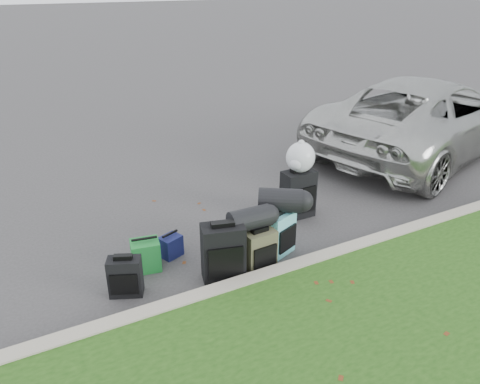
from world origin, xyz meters
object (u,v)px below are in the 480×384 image
suitcase_olive (259,250)px  tote_green (146,255)px  tote_navy (171,246)px  suitcase_large_black_left (223,253)px  suv (426,116)px  suitcase_teal (279,233)px  suitcase_large_black_right (298,194)px  suitcase_small_black (125,277)px

suitcase_olive → tote_green: suitcase_olive is taller
tote_navy → suitcase_large_black_left: bearing=-84.3°
tote_navy → suv: bearing=-8.2°
suitcase_large_black_left → tote_green: suitcase_large_black_left is taller
suitcase_teal → tote_navy: 1.31m
suitcase_teal → tote_green: bearing=143.7°
suv → suitcase_olive: size_ratio=10.38×
suitcase_large_black_right → tote_navy: bearing=-175.3°
suv → suitcase_small_black: bearing=89.6°
suitcase_olive → suitcase_teal: bearing=23.2°
suitcase_large_black_left → tote_green: (-0.70, 0.58, -0.15)m
suv → suitcase_large_black_right: (-3.56, -1.06, -0.37)m
suitcase_large_black_left → suv: bearing=35.6°
suitcase_olive → tote_navy: suitcase_olive is taller
suitcase_small_black → suitcase_teal: bearing=21.6°
suitcase_small_black → tote_green: size_ratio=1.20×
suv → suitcase_teal: size_ratio=9.49×
suitcase_teal → tote_green: size_ratio=1.50×
suitcase_olive → suitcase_large_black_right: 1.44m
suitcase_small_black → tote_navy: (0.68, 0.48, -0.08)m
tote_green → suitcase_olive: bearing=-17.7°
suv → suitcase_small_black: suv is taller
suitcase_small_black → tote_green: bearing=70.6°
suitcase_olive → tote_green: size_ratio=1.37×
suitcase_small_black → suitcase_large_black_left: 1.06m
suv → tote_navy: suv is taller
tote_navy → tote_green: bearing=179.8°
suitcase_large_black_left → suitcase_olive: size_ratio=1.35×
suitcase_olive → tote_navy: (-0.79, 0.74, -0.11)m
suv → tote_green: (-5.84, -1.33, -0.53)m
suitcase_small_black → tote_navy: size_ratio=1.65×
suv → suitcase_large_black_left: suv is taller
suitcase_large_black_left → tote_navy: bearing=131.5°
suitcase_small_black → suitcase_teal: size_ratio=0.80×
suitcase_large_black_right → tote_navy: suitcase_large_black_right is taller
suitcase_teal → suitcase_large_black_right: 1.03m
suitcase_olive → suitcase_teal: (0.38, 0.19, 0.02)m
suitcase_teal → tote_navy: size_ratio=2.05×
suitcase_olive → tote_navy: size_ratio=1.88×
suv → tote_navy: bearing=86.7°
suv → suitcase_small_black: size_ratio=11.83×
tote_green → suitcase_small_black: bearing=-122.7°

